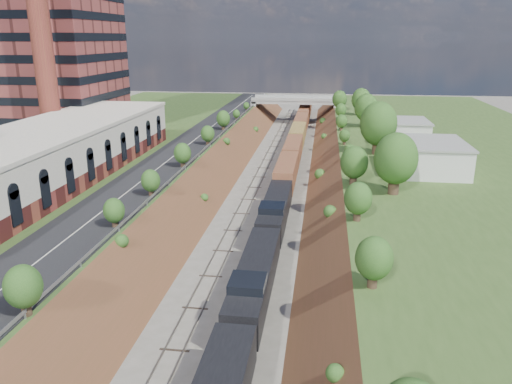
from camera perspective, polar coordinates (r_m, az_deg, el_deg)
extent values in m
cube|color=#375222|center=(92.49, -18.96, 3.28)|extent=(44.00, 180.00, 5.00)
cube|color=#375222|center=(86.39, 24.19, 1.75)|extent=(44.00, 180.00, 5.00)
cube|color=brown|center=(85.63, -5.50, 1.35)|extent=(10.00, 180.00, 10.00)
cube|color=brown|center=(83.48, 9.37, 0.78)|extent=(10.00, 180.00, 10.00)
cube|color=gray|center=(84.12, 0.08, 1.20)|extent=(1.58, 180.00, 0.18)
cube|color=gray|center=(83.61, 3.61, 1.07)|extent=(1.58, 180.00, 0.18)
cube|color=black|center=(85.53, -8.54, 4.71)|extent=(8.00, 180.00, 0.10)
cube|color=#99999E|center=(84.38, -5.87, 4.99)|extent=(0.06, 171.00, 0.30)
cube|color=maroon|center=(70.63, -23.40, 1.67)|extent=(14.00, 62.00, 2.20)
cube|color=#EFE1CD|center=(69.91, -23.71, 4.23)|extent=(14.00, 62.00, 4.30)
cube|color=#EFE1CD|center=(69.47, -23.95, 6.16)|extent=(14.30, 62.30, 0.50)
cube|color=brown|center=(105.95, -22.93, 17.96)|extent=(22.00, 22.00, 44.00)
cylinder|color=maroon|center=(88.05, -23.46, 16.99)|extent=(3.20, 3.20, 40.00)
cube|color=gray|center=(144.89, -0.11, 9.23)|extent=(1.50, 8.00, 6.20)
cube|color=gray|center=(143.57, 9.13, 8.94)|extent=(1.50, 8.00, 6.20)
cube|color=gray|center=(143.37, 4.52, 10.35)|extent=(24.00, 8.00, 1.00)
cube|color=gray|center=(139.31, 4.43, 10.48)|extent=(24.00, 0.30, 0.80)
cube|color=gray|center=(147.24, 4.62, 10.84)|extent=(24.00, 0.30, 0.80)
cube|color=silver|center=(75.49, 19.29, 3.76)|extent=(9.00, 12.00, 4.00)
cube|color=silver|center=(96.67, 16.57, 6.69)|extent=(8.00, 10.00, 3.60)
cylinder|color=#473323|center=(63.08, 15.46, 0.94)|extent=(1.30, 1.30, 2.62)
ellipsoid|color=#25511C|center=(62.30, 15.69, 3.72)|extent=(5.25, 5.25, 6.30)
cylinder|color=#473323|center=(48.23, -17.49, -5.19)|extent=(0.66, 0.66, 1.22)
ellipsoid|color=#25511C|center=(47.71, -17.64, -3.56)|extent=(2.45, 2.45, 2.94)
cube|color=black|center=(46.19, -0.10, -9.81)|extent=(3.00, 17.98, 2.90)
cube|color=black|center=(63.56, 2.25, -2.06)|extent=(3.00, 17.98, 2.90)
cube|color=brown|center=(119.60, 5.02, 7.26)|extent=(3.00, 95.91, 3.60)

